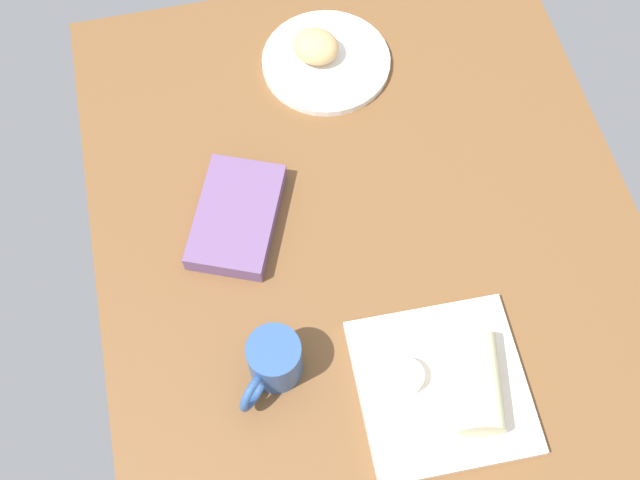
{
  "coord_description": "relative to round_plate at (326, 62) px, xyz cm",
  "views": [
    {
      "loc": [
        55.15,
        -20.39,
        117.48
      ],
      "look_at": [
        1.89,
        -8.57,
        7.0
      ],
      "focal_mm": 43.24,
      "sensor_mm": 36.0,
      "label": 1
    }
  ],
  "objects": [
    {
      "name": "coffee_mug",
      "position": [
        55.41,
        -20.47,
        4.01
      ],
      "size": [
        10.91,
        10.55,
        9.21
      ],
      "color": "#2D518C",
      "rests_on": "dining_table"
    },
    {
      "name": "square_plate",
      "position": [
        63.43,
        3.38,
        0.1
      ],
      "size": [
        25.58,
        25.58,
        1.6
      ],
      "primitive_type": "cube",
      "rotation": [
        0.0,
        0.0,
        -0.03
      ],
      "color": "silver",
      "rests_on": "dining_table"
    },
    {
      "name": "book_stack",
      "position": [
        28.93,
        -21.63,
        1.03
      ],
      "size": [
        23.59,
        19.55,
        3.47
      ],
      "color": "#6B4C7A",
      "rests_on": "dining_table"
    },
    {
      "name": "breakfast_wrap",
      "position": [
        65.02,
        7.58,
        4.3
      ],
      "size": [
        15.18,
        9.48,
        6.8
      ],
      "primitive_type": "cylinder",
      "rotation": [
        1.57,
        0.0,
        4.51
      ],
      "color": "beige",
      "rests_on": "square_plate"
    },
    {
      "name": "dining_table",
      "position": [
        34.84,
        -0.73,
        -2.7
      ],
      "size": [
        110.0,
        90.0,
        4.0
      ],
      "primitive_type": "cube",
      "color": "brown",
      "rests_on": "ground"
    },
    {
      "name": "scone_pastry",
      "position": [
        -1.29,
        -1.67,
        3.18
      ],
      "size": [
        11.28,
        11.43,
        4.96
      ],
      "primitive_type": "ellipsoid",
      "rotation": [
        0.0,
        0.0,
        0.9
      ],
      "color": "tan",
      "rests_on": "round_plate"
    },
    {
      "name": "sauce_cup",
      "position": [
        61.44,
        -1.86,
        2.34
      ],
      "size": [
        5.31,
        5.31,
        2.7
      ],
      "color": "silver",
      "rests_on": "square_plate"
    },
    {
      "name": "round_plate",
      "position": [
        0.0,
        0.0,
        0.0
      ],
      "size": [
        23.67,
        23.67,
        1.4
      ],
      "primitive_type": "cylinder",
      "color": "white",
      "rests_on": "dining_table"
    }
  ]
}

